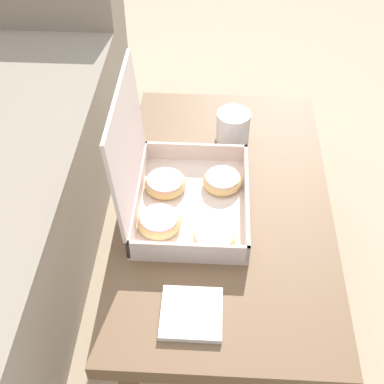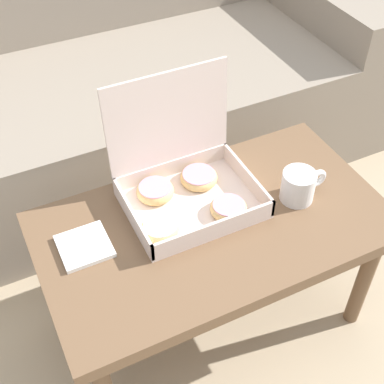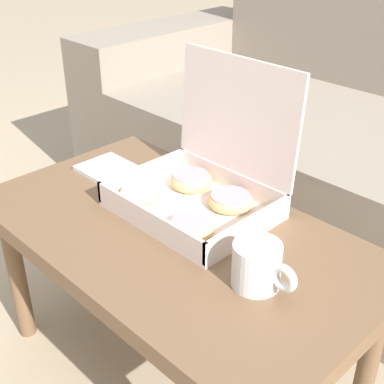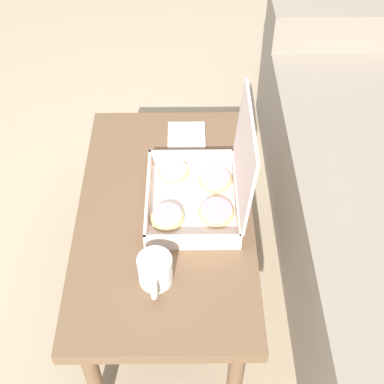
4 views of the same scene
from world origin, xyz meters
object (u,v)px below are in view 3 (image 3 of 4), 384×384
at_px(coffee_mug, 258,266).
at_px(couch, 372,161).
at_px(pastry_box, 201,183).
at_px(coffee_table, 174,249).

bearing_deg(coffee_mug, couch, 105.10).
height_order(couch, pastry_box, couch).
distance_m(coffee_table, coffee_mug, 0.26).
xyz_separation_m(couch, coffee_mug, (0.24, -0.90, 0.18)).
distance_m(couch, coffee_mug, 0.95).
distance_m(couch, coffee_table, 0.89).
height_order(pastry_box, coffee_mug, pastry_box).
bearing_deg(couch, coffee_mug, -74.90).
xyz_separation_m(coffee_table, coffee_mug, (0.24, -0.02, 0.09)).
bearing_deg(couch, pastry_box, -92.32).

